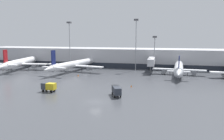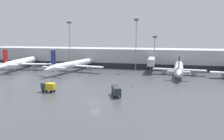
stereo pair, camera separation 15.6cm
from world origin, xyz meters
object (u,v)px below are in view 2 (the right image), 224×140
traffic_cone_2 (4,69)px  parked_jet_2 (179,68)px  apron_light_mast_4 (136,31)px  apron_light_mast_5 (155,43)px  apron_light_mast_3 (70,32)px  parked_jet_0 (74,64)px  traffic_cone_3 (78,75)px  parked_jet_3 (20,63)px  traffic_cone_4 (131,86)px  service_truck_0 (116,90)px  service_truck_1 (49,86)px

traffic_cone_2 → parked_jet_2: bearing=3.5°
apron_light_mast_4 → apron_light_mast_5: bearing=3.0°
apron_light_mast_3 → apron_light_mast_5: bearing=-1.5°
parked_jet_0 → parked_jet_2: size_ratio=1.08×
traffic_cone_3 → apron_light_mast_3: 28.99m
parked_jet_3 → apron_light_mast_3: apron_light_mast_3 is taller
traffic_cone_4 → apron_light_mast_3: apron_light_mast_3 is taller
traffic_cone_3 → apron_light_mast_4: 32.14m
parked_jet_2 → traffic_cone_3: 39.44m
service_truck_0 → apron_light_mast_5: 45.51m
traffic_cone_3 → apron_light_mast_5: 35.87m
parked_jet_2 → apron_light_mast_4: size_ratio=1.54×
apron_light_mast_3 → apron_light_mast_5: size_ratio=1.44×
parked_jet_2 → apron_light_mast_3: apron_light_mast_3 is taller
apron_light_mast_4 → traffic_cone_2: bearing=-168.3°
service_truck_0 → apron_light_mast_4: apron_light_mast_4 is taller
parked_jet_3 → traffic_cone_2: size_ratio=62.47×
traffic_cone_3 → traffic_cone_4: traffic_cone_4 is taller
traffic_cone_4 → service_truck_0: bearing=-102.3°
service_truck_0 → traffic_cone_3: 31.51m
traffic_cone_2 → apron_light_mast_4: size_ratio=0.02×
service_truck_1 → traffic_cone_3: bearing=-85.6°
service_truck_0 → traffic_cone_4: (2.30, 10.55, -1.14)m
traffic_cone_2 → parked_jet_3: bearing=15.9°
traffic_cone_2 → parked_jet_0: bearing=5.2°
parked_jet_2 → service_truck_0: parked_jet_2 is taller
traffic_cone_2 → traffic_cone_3: (39.02, -6.88, 0.06)m
parked_jet_2 → apron_light_mast_4: (-17.99, 7.44, 14.58)m
apron_light_mast_4 → apron_light_mast_3: bearing=177.4°
parked_jet_3 → service_truck_0: (51.85, -33.15, -1.68)m
service_truck_1 → parked_jet_2: bearing=-134.0°
traffic_cone_3 → apron_light_mast_4: bearing=44.0°
traffic_cone_3 → apron_light_mast_3: (-12.24, 20.44, 16.53)m
parked_jet_2 → traffic_cone_2: (-76.66, -4.66, -2.41)m
parked_jet_2 → traffic_cone_2: size_ratio=62.39×
parked_jet_0 → parked_jet_2: parked_jet_0 is taller
parked_jet_2 → apron_light_mast_4: bearing=71.5°
service_truck_1 → apron_light_mast_5: (26.45, 43.72, 10.75)m
parked_jet_2 → service_truck_1: 51.10m
traffic_cone_3 → apron_light_mast_4: apron_light_mast_4 is taller
parked_jet_3 → service_truck_0: 61.56m
apron_light_mast_4 → apron_light_mast_5: (8.05, 0.42, -4.99)m
parked_jet_3 → traffic_cone_3: parked_jet_3 is taller
traffic_cone_2 → apron_light_mast_4: 62.27m
traffic_cone_3 → apron_light_mast_5: (27.70, 19.40, 11.94)m
parked_jet_3 → service_truck_1: parked_jet_3 is taller
traffic_cone_3 → apron_light_mast_3: size_ratio=0.03×
apron_light_mast_4 → traffic_cone_3: bearing=-136.0°
parked_jet_2 → apron_light_mast_3: (-49.88, 8.89, 14.18)m
service_truck_1 → parked_jet_0: bearing=-76.9°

